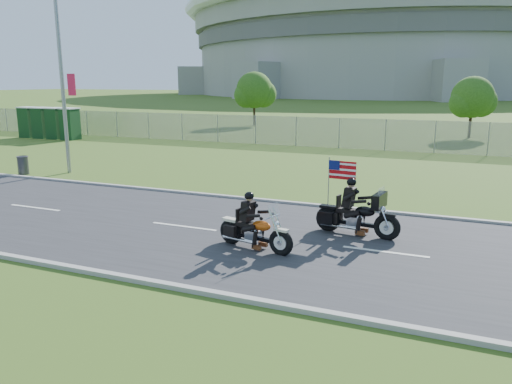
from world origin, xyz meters
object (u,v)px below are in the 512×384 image
at_px(motorcycle_lead, 254,232).
at_px(streetlight, 64,53).
at_px(motorcycle_follow, 357,217).
at_px(porta_toilet_d, 28,123).
at_px(trash_can, 23,166).
at_px(porta_toilet_c, 42,123).
at_px(porta_toilet_b, 56,124).
at_px(porta_toilet_a, 70,124).

bearing_deg(motorcycle_lead, streetlight, 162.97).
bearing_deg(motorcycle_follow, streetlight, 168.71).
height_order(streetlight, porta_toilet_d, streetlight).
relative_size(porta_toilet_d, motorcycle_follow, 0.92).
xyz_separation_m(streetlight, porta_toilet_d, (-14.22, 10.78, -4.49)).
bearing_deg(motorcycle_lead, motorcycle_follow, 57.77).
bearing_deg(porta_toilet_d, streetlight, -37.17).
bearing_deg(trash_can, motorcycle_follow, -12.10).
bearing_deg(porta_toilet_c, motorcycle_follow, -29.61).
height_order(porta_toilet_b, porta_toilet_c, same).
bearing_deg(motorcycle_follow, porta_toilet_b, 156.32).
distance_m(porta_toilet_c, trash_can, 16.54).
relative_size(porta_toilet_a, porta_toilet_d, 1.00).
bearing_deg(streetlight, motorcycle_lead, -29.71).
distance_m(porta_toilet_a, trash_can, 14.81).
height_order(porta_toilet_b, motorcycle_lead, porta_toilet_b).
distance_m(porta_toilet_c, motorcycle_lead, 31.28).
xyz_separation_m(porta_toilet_a, porta_toilet_c, (-2.80, 0.00, 0.00)).
relative_size(motorcycle_lead, trash_can, 2.70).
distance_m(porta_toilet_d, trash_can, 17.52).
height_order(porta_toilet_b, trash_can, porta_toilet_b).
distance_m(porta_toilet_a, porta_toilet_d, 4.20).
relative_size(streetlight, motorcycle_follow, 3.98).
xyz_separation_m(porta_toilet_d, motorcycle_lead, (26.95, -18.04, -0.65)).
relative_size(porta_toilet_c, motorcycle_follow, 0.92).
relative_size(motorcycle_follow, trash_can, 2.96).
bearing_deg(streetlight, porta_toilet_c, 139.94).
distance_m(porta_toilet_a, porta_toilet_b, 1.40).
height_order(porta_toilet_c, motorcycle_lead, porta_toilet_c).
bearing_deg(porta_toilet_b, trash_can, -51.47).
bearing_deg(porta_toilet_c, porta_toilet_a, 0.00).
distance_m(porta_toilet_a, motorcycle_follow, 29.57).
xyz_separation_m(porta_toilet_a, porta_toilet_d, (-4.20, 0.00, 0.00)).
distance_m(streetlight, motorcycle_follow, 16.58).
height_order(streetlight, motorcycle_follow, streetlight).
relative_size(porta_toilet_b, trash_can, 2.70).
height_order(porta_toilet_a, porta_toilet_c, same).
xyz_separation_m(streetlight, porta_toilet_a, (-10.02, 10.78, -4.49)).
bearing_deg(porta_toilet_a, trash_can, -55.72).
distance_m(porta_toilet_c, motorcycle_follow, 31.97).
relative_size(porta_toilet_c, trash_can, 2.70).
height_order(porta_toilet_c, trash_can, porta_toilet_c).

